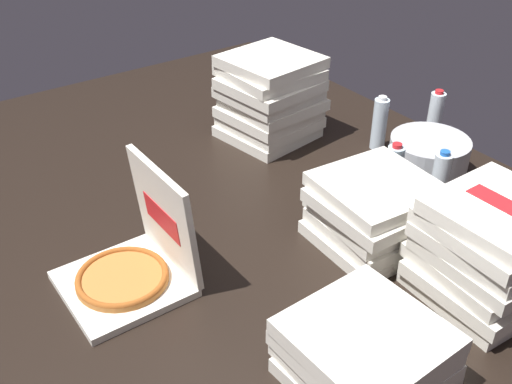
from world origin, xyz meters
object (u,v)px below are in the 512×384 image
Objects in this scene: open_pizza_box at (135,262)px; ice_bucket at (428,157)px; water_bottle_0 at (435,117)px; pizza_stack_center_far at (491,251)px; pizza_stack_right_near at (375,212)px; water_bottle_1 at (440,181)px; water_bottle_3 at (380,124)px; pizza_stack_right_mid at (270,98)px; water_bottle_2 at (393,174)px; pizza_stack_center_near at (365,354)px.

open_pizza_box is 1.21× the size of ice_bucket.
open_pizza_box is 1.58× the size of water_bottle_0.
water_bottle_0 is at bearing 139.44° from pizza_stack_center_far.
water_bottle_0 is at bearing 116.80° from pizza_stack_right_near.
water_bottle_1 is 0.49m from water_bottle_3.
ice_bucket is 1.31× the size of water_bottle_3.
open_pizza_box is 1.09m from pizza_stack_right_mid.
water_bottle_1 is at bearing 90.68° from pizza_stack_right_near.
open_pizza_box is 1.26m from water_bottle_3.
pizza_stack_right_mid reaches higher than pizza_stack_center_far.
pizza_stack_right_mid reaches higher than water_bottle_2.
open_pizza_box is 1.00m from water_bottle_2.
ice_bucket is at bearing 101.20° from water_bottle_2.
pizza_stack_center_far is 0.94m from water_bottle_3.
ice_bucket is (-0.61, 0.94, -0.01)m from pizza_stack_center_near.
open_pizza_box reaches higher than water_bottle_0.
water_bottle_2 is at bearing 82.26° from open_pizza_box.
pizza_stack_right_mid is at bearing -129.10° from water_bottle_0.
open_pizza_box is 0.91× the size of pizza_stack_right_mid.
water_bottle_1 reaches higher than ice_bucket.
pizza_stack_right_mid is 0.73m from water_bottle_0.
water_bottle_1 is at bearing 118.46° from pizza_stack_center_near.
pizza_stack_right_near is at bearing -68.76° from ice_bucket.
open_pizza_box is 0.96× the size of pizza_stack_right_near.
pizza_stack_center_far reaches higher than pizza_stack_right_near.
pizza_stack_right_near is at bearing -59.04° from water_bottle_2.
pizza_stack_center_near is at bearing -61.54° from water_bottle_1.
pizza_stack_right_near is 0.82m from water_bottle_0.
ice_bucket is 0.30m from water_bottle_0.
water_bottle_1 reaches higher than pizza_stack_right_near.
pizza_stack_center_far is 1.66× the size of water_bottle_0.
water_bottle_0 is 0.55m from water_bottle_2.
water_bottle_2 is (-0.14, -0.10, 0.00)m from water_bottle_1.
water_bottle_0 is at bearing 123.74° from pizza_stack_center_near.
pizza_stack_right_near reaches higher than ice_bucket.
ice_bucket is (0.08, 1.25, -0.00)m from open_pizza_box.
water_bottle_2 reaches higher than pizza_stack_right_near.
water_bottle_2 is (0.69, 0.06, -0.07)m from pizza_stack_right_mid.
water_bottle_2 is (0.13, 0.99, 0.04)m from open_pizza_box.
water_bottle_3 is (-0.85, 0.40, -0.05)m from pizza_stack_center_far.
pizza_stack_center_far is 0.55m from water_bottle_2.
pizza_stack_center_far is 1.66× the size of water_bottle_2.
pizza_stack_right_near is at bearing -11.66° from pizza_stack_right_mid.
water_bottle_2 is (0.23, -0.50, 0.00)m from water_bottle_0.
pizza_stack_right_near is (0.83, -0.17, -0.07)m from pizza_stack_right_mid.
water_bottle_2 is (-0.14, 0.23, -0.00)m from pizza_stack_right_near.
water_bottle_2 is at bearing -144.31° from water_bottle_1.
open_pizza_box is at bearing -103.97° from water_bottle_1.
pizza_stack_right_mid is 1.73× the size of water_bottle_2.
pizza_stack_right_near is 1.65× the size of water_bottle_1.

